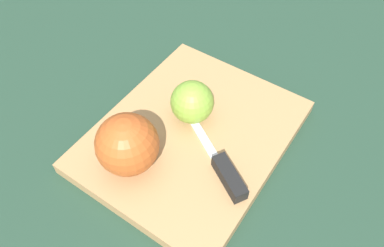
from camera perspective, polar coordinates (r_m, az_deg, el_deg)
name	(u,v)px	position (r m, az deg, el deg)	size (l,w,h in m)	color
ground_plane	(192,140)	(0.60, 0.00, -2.55)	(4.00, 4.00, 0.00)	#1E3828
cutting_board	(192,136)	(0.59, 0.00, -1.90)	(0.38, 0.33, 0.02)	#A37A4C
apple_half_left	(127,144)	(0.52, -9.80, -3.16)	(0.09, 0.09, 0.09)	#AD4C1E
apple_half_right	(192,102)	(0.58, 0.00, 3.30)	(0.07, 0.07, 0.07)	olive
knife	(226,173)	(0.53, 5.24, -7.48)	(0.12, 0.14, 0.02)	silver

